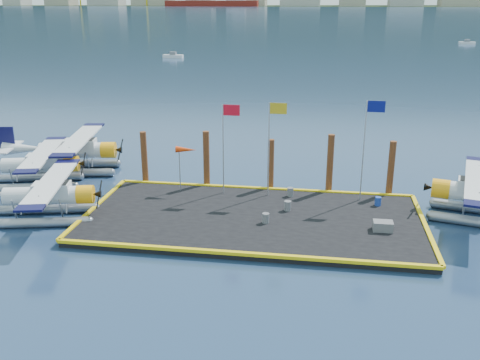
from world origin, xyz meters
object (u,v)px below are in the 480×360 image
object	(u,v)px
drum_2	(288,206)
drum_4	(378,201)
crate	(383,226)
flagpole_blue	(368,136)
drum_5	(290,192)
piling_1	(206,161)
seaplane_c	(76,152)
piling_4	(391,170)
windsock	(186,151)
seaplane_b	(39,167)
flagpole_red	(226,135)
drum_3	(266,218)
piling_2	(271,166)
piling_3	(330,166)
flagpole_yellow	(272,135)
piling_0	(144,159)
seaplane_a	(46,198)

from	to	relation	value
drum_2	drum_4	bearing A→B (deg)	16.98
crate	flagpole_blue	size ratio (longest dim) A/B	0.17
drum_2	drum_5	distance (m)	2.53
drum_4	piling_1	xyz separation A→B (m)	(-11.57, 2.42, 1.42)
seaplane_c	piling_4	xyz separation A→B (m)	(23.32, -2.33, 0.42)
drum_4	windsock	xyz separation A→B (m)	(-12.59, 0.82, 2.55)
seaplane_b	flagpole_red	distance (m)	14.02
seaplane_c	piling_1	bearing A→B (deg)	67.87
windsock	piling_4	world-z (taller)	piling_4
flagpole_red	piling_1	bearing A→B (deg)	136.85
drum_3	flagpole_blue	xyz separation A→B (m)	(5.85, 4.65, 3.99)
drum_2	piling_2	xyz separation A→B (m)	(-1.48, 4.13, 1.20)
drum_5	piling_3	world-z (taller)	piling_3
drum_2	drum_5	bearing A→B (deg)	89.96
flagpole_yellow	piling_3	size ratio (longest dim) A/B	1.44
piling_0	drum_5	bearing A→B (deg)	-8.66
piling_1	piling_4	distance (m)	12.50
seaplane_b	windsock	distance (m)	11.12
piling_2	piling_3	size ratio (longest dim) A/B	0.88
piling_4	flagpole_yellow	bearing A→B (deg)	-168.40
piling_3	flagpole_yellow	bearing A→B (deg)	-157.15
drum_2	piling_4	world-z (taller)	piling_4
drum_5	piling_4	size ratio (longest dim) A/B	0.15
windsock	piling_0	world-z (taller)	piling_0
seaplane_a	piling_4	bearing A→B (deg)	95.51
drum_5	crate	world-z (taller)	drum_5
piling_3	windsock	bearing A→B (deg)	-170.47
seaplane_b	drum_2	distance (m)	18.23
seaplane_c	piling_2	bearing A→B (deg)	71.38
drum_4	piling_0	distance (m)	16.30
flagpole_yellow	windsock	bearing A→B (deg)	180.00
drum_2	flagpole_blue	bearing A→B (deg)	28.17
seaplane_a	seaplane_b	xyz separation A→B (m)	(-3.62, 5.74, -0.00)
flagpole_red	flagpole_blue	xyz separation A→B (m)	(8.99, -0.00, 0.29)
piling_2	seaplane_a	bearing A→B (deg)	-151.76
drum_4	piling_3	size ratio (longest dim) A/B	0.13
flagpole_blue	piling_4	distance (m)	3.61
flagpole_blue	piling_3	xyz separation A→B (m)	(-2.20, 1.60, -2.54)
flagpole_red	piling_3	distance (m)	7.33
seaplane_c	piling_3	bearing A→B (deg)	73.14
drum_4	drum_3	bearing A→B (deg)	-150.32
crate	piling_2	world-z (taller)	piling_2
seaplane_b	flagpole_blue	size ratio (longest dim) A/B	1.43
seaplane_a	drum_3	distance (m)	13.26
windsock	piling_1	world-z (taller)	piling_1
drum_3	flagpole_red	size ratio (longest dim) A/B	0.10
drum_4	flagpole_yellow	distance (m)	7.90
flagpole_blue	piling_2	size ratio (longest dim) A/B	1.71
flagpole_red	piling_4	distance (m)	11.17
drum_4	piling_1	bearing A→B (deg)	168.18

